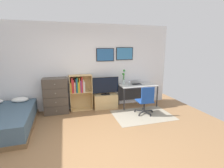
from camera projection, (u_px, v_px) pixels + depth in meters
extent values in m
plane|color=#936B44|center=(94.00, 149.00, 3.26)|extent=(7.20, 7.20, 0.00)
cube|color=white|center=(80.00, 67.00, 5.25)|extent=(6.12, 0.06, 2.70)
cube|color=black|center=(105.00, 55.00, 5.35)|extent=(0.59, 0.02, 0.42)
cube|color=#285B93|center=(105.00, 55.00, 5.34)|extent=(0.55, 0.01, 0.38)
cube|color=black|center=(125.00, 54.00, 5.52)|extent=(0.59, 0.02, 0.42)
cube|color=teal|center=(125.00, 54.00, 5.51)|extent=(0.55, 0.01, 0.38)
cube|color=#9E937F|center=(142.00, 115.00, 4.90)|extent=(1.70, 1.20, 0.01)
cube|color=brown|center=(1.00, 129.00, 3.96)|extent=(1.52, 2.04, 0.10)
ellipsoid|color=white|center=(20.00, 100.00, 4.66)|extent=(0.45, 0.29, 0.14)
cube|color=#4C4238|center=(56.00, 96.00, 4.96)|extent=(0.71, 0.42, 1.08)
cube|color=#493F35|center=(57.00, 111.00, 4.85)|extent=(0.67, 0.01, 0.25)
sphere|color=#A59E8C|center=(57.00, 111.00, 4.83)|extent=(0.03, 0.03, 0.03)
cube|color=#493F35|center=(56.00, 102.00, 4.79)|extent=(0.67, 0.01, 0.25)
sphere|color=#A59E8C|center=(56.00, 102.00, 4.77)|extent=(0.03, 0.03, 0.03)
cube|color=#493F35|center=(55.00, 93.00, 4.73)|extent=(0.67, 0.01, 0.25)
sphere|color=#A59E8C|center=(55.00, 93.00, 4.72)|extent=(0.03, 0.03, 0.03)
cube|color=#493F35|center=(55.00, 84.00, 4.67)|extent=(0.67, 0.01, 0.25)
sphere|color=#A59E8C|center=(55.00, 84.00, 4.66)|extent=(0.03, 0.03, 0.03)
cube|color=tan|center=(70.00, 93.00, 5.13)|extent=(0.02, 0.30, 1.13)
cube|color=tan|center=(92.00, 92.00, 5.31)|extent=(0.02, 0.30, 1.13)
cube|color=tan|center=(82.00, 109.00, 5.34)|extent=(0.69, 0.30, 0.02)
cube|color=tan|center=(81.00, 92.00, 5.21)|extent=(0.66, 0.30, 0.02)
cube|color=tan|center=(80.00, 75.00, 5.10)|extent=(0.66, 0.30, 0.02)
cube|color=tan|center=(81.00, 92.00, 5.35)|extent=(0.69, 0.01, 1.13)
cube|color=gold|center=(71.00, 88.00, 5.06)|extent=(0.02, 0.21, 0.32)
cube|color=red|center=(72.00, 85.00, 5.04)|extent=(0.04, 0.18, 0.47)
cube|color=red|center=(73.00, 86.00, 5.08)|extent=(0.03, 0.22, 0.40)
cube|color=white|center=(75.00, 88.00, 5.07)|extent=(0.02, 0.17, 0.32)
cube|color=orange|center=(75.00, 87.00, 5.10)|extent=(0.02, 0.21, 0.33)
cube|color=#1E519E|center=(76.00, 86.00, 5.09)|extent=(0.02, 0.20, 0.43)
cube|color=#2D8C4C|center=(77.00, 85.00, 5.08)|extent=(0.03, 0.18, 0.47)
cube|color=gold|center=(78.00, 87.00, 5.12)|extent=(0.03, 0.20, 0.33)
cube|color=orange|center=(79.00, 85.00, 5.12)|extent=(0.03, 0.21, 0.45)
cube|color=#8C388C|center=(81.00, 86.00, 5.15)|extent=(0.03, 0.24, 0.37)
cube|color=red|center=(82.00, 85.00, 5.15)|extent=(0.03, 0.23, 0.47)
cube|color=white|center=(83.00, 85.00, 5.16)|extent=(0.02, 0.23, 0.41)
cube|color=white|center=(84.00, 87.00, 5.16)|extent=(0.03, 0.20, 0.33)
cube|color=tan|center=(105.00, 101.00, 5.45)|extent=(0.77, 0.40, 0.46)
cube|color=tan|center=(107.00, 103.00, 5.26)|extent=(0.77, 0.01, 0.02)
cube|color=black|center=(105.00, 94.00, 5.38)|extent=(0.28, 0.16, 0.02)
cube|color=black|center=(105.00, 93.00, 5.37)|extent=(0.06, 0.04, 0.05)
cube|color=black|center=(105.00, 85.00, 5.32)|extent=(0.88, 0.02, 0.52)
cube|color=black|center=(105.00, 85.00, 5.31)|extent=(0.85, 0.01, 0.49)
cube|color=silver|center=(138.00, 85.00, 5.55)|extent=(1.24, 0.60, 0.03)
cube|color=#2D2D30|center=(124.00, 99.00, 5.22)|extent=(0.03, 0.03, 0.71)
cube|color=#2D2D30|center=(157.00, 96.00, 5.54)|extent=(0.03, 0.03, 0.71)
cube|color=#2D2D30|center=(119.00, 95.00, 5.73)|extent=(0.03, 0.03, 0.71)
cube|color=#2D2D30|center=(149.00, 92.00, 6.05)|extent=(0.03, 0.03, 0.71)
cube|color=#2D2D30|center=(134.00, 93.00, 5.90)|extent=(1.18, 0.02, 0.50)
cylinder|color=#232326|center=(152.00, 112.00, 5.09)|extent=(0.05, 0.05, 0.05)
cube|color=#232326|center=(148.00, 111.00, 5.05)|extent=(0.28, 0.04, 0.02)
cylinder|color=#232326|center=(143.00, 109.00, 5.30)|extent=(0.05, 0.05, 0.05)
cube|color=#232326|center=(143.00, 110.00, 5.15)|extent=(0.12, 0.27, 0.02)
cylinder|color=#232326|center=(135.00, 111.00, 5.12)|extent=(0.05, 0.05, 0.05)
cube|color=#232326|center=(139.00, 111.00, 5.07)|extent=(0.24, 0.19, 0.02)
cylinder|color=#232326|center=(139.00, 115.00, 4.81)|extent=(0.05, 0.05, 0.05)
cube|color=#232326|center=(142.00, 113.00, 4.91)|extent=(0.25, 0.18, 0.02)
cylinder|color=#232326|center=(151.00, 116.00, 4.79)|extent=(0.05, 0.05, 0.05)
cube|color=#232326|center=(147.00, 113.00, 4.90)|extent=(0.11, 0.28, 0.02)
cylinder|color=#232326|center=(144.00, 106.00, 4.98)|extent=(0.04, 0.04, 0.30)
cube|color=#1E479E|center=(144.00, 101.00, 4.95)|extent=(0.45, 0.45, 0.03)
cube|color=#1E479E|center=(148.00, 95.00, 4.71)|extent=(0.40, 0.05, 0.45)
cube|color=#B7B7BC|center=(136.00, 84.00, 5.58)|extent=(0.36, 0.26, 0.01)
cube|color=black|center=(137.00, 84.00, 5.58)|extent=(0.34, 0.23, 0.00)
cube|color=#B7B7BC|center=(135.00, 80.00, 5.70)|extent=(0.36, 0.24, 0.07)
cube|color=#234C5B|center=(135.00, 80.00, 5.69)|extent=(0.34, 0.22, 0.06)
ellipsoid|color=silver|center=(144.00, 84.00, 5.62)|extent=(0.06, 0.10, 0.03)
cylinder|color=silver|center=(124.00, 82.00, 5.59)|extent=(0.09, 0.09, 0.16)
cylinder|color=#3D8438|center=(124.00, 77.00, 5.55)|extent=(0.01, 0.01, 0.42)
sphere|color=#308B2C|center=(124.00, 71.00, 5.51)|extent=(0.07, 0.07, 0.07)
cylinder|color=#3D8438|center=(123.00, 78.00, 5.58)|extent=(0.01, 0.01, 0.30)
sphere|color=#308B2C|center=(123.00, 74.00, 5.55)|extent=(0.07, 0.07, 0.07)
cylinder|color=#3D8438|center=(124.00, 79.00, 5.54)|extent=(0.01, 0.01, 0.30)
sphere|color=#308B2C|center=(124.00, 74.00, 5.51)|extent=(0.07, 0.07, 0.07)
cylinder|color=silver|center=(129.00, 86.00, 5.42)|extent=(0.06, 0.06, 0.01)
cylinder|color=silver|center=(130.00, 84.00, 5.41)|extent=(0.01, 0.01, 0.10)
cone|color=silver|center=(130.00, 81.00, 5.39)|extent=(0.07, 0.07, 0.07)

